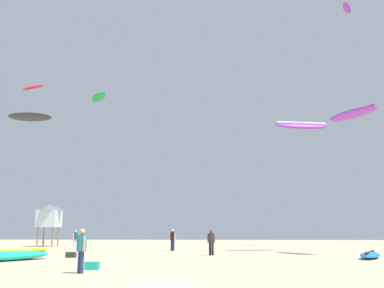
{
  "coord_description": "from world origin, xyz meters",
  "views": [
    {
      "loc": [
        1.66,
        -11.57,
        1.61
      ],
      "look_at": [
        0.0,
        16.79,
        7.49
      ],
      "focal_mm": 39.01,
      "sensor_mm": 36.0,
      "label": 1
    }
  ],
  "objects": [
    {
      "name": "lifeguard_tower",
      "position": [
        -15.29,
        30.32,
        3.05
      ],
      "size": [
        2.3,
        2.3,
        4.15
      ],
      "color": "#8C704C",
      "rests_on": "ground"
    },
    {
      "name": "person_right",
      "position": [
        1.28,
        16.45,
        0.96
      ],
      "size": [
        0.51,
        0.37,
        1.64
      ],
      "rotation": [
        0.0,
        0.0,
        1.17
      ],
      "color": "black",
      "rests_on": "ground"
    },
    {
      "name": "kite_grounded_mid",
      "position": [
        -9.53,
        10.8,
        0.29
      ],
      "size": [
        3.86,
        5.06,
        0.65
      ],
      "color": "#19B29E",
      "rests_on": "ground"
    },
    {
      "name": "person_foreground",
      "position": [
        -3.54,
        4.6,
        0.97
      ],
      "size": [
        0.4,
        0.44,
        1.66
      ],
      "rotation": [
        0.0,
        0.0,
        3.87
      ],
      "color": "navy",
      "rests_on": "ground"
    },
    {
      "name": "kite_aloft_1",
      "position": [
        -14.13,
        41.56,
        19.26
      ],
      "size": [
        3.41,
        3.79,
        0.91
      ],
      "color": "green"
    },
    {
      "name": "kite_aloft_0",
      "position": [
        -13.39,
        20.25,
        10.61
      ],
      "size": [
        3.58,
        1.52,
        0.79
      ],
      "color": "#2D2D33"
    },
    {
      "name": "kite_aloft_6",
      "position": [
        8.62,
        21.64,
        9.93
      ],
      "size": [
        4.63,
        2.12,
        1.06
      ],
      "color": "purple"
    },
    {
      "name": "kite_grounded_near",
      "position": [
        10.47,
        13.8,
        0.2
      ],
      "size": [
        2.47,
        3.63,
        0.43
      ],
      "color": "blue",
      "rests_on": "ground"
    },
    {
      "name": "kite_aloft_4",
      "position": [
        15.5,
        29.05,
        24.38
      ],
      "size": [
        1.84,
        2.41,
        0.56
      ],
      "color": "purple"
    },
    {
      "name": "kite_aloft_2",
      "position": [
        -18.19,
        30.66,
        16.91
      ],
      "size": [
        3.25,
        1.96,
        0.79
      ],
      "color": "red"
    },
    {
      "name": "cooler_box",
      "position": [
        -7.06,
        13.64,
        0.16
      ],
      "size": [
        0.56,
        0.36,
        0.32
      ],
      "primitive_type": "cube",
      "color": "#2D2D33",
      "rests_on": "ground"
    },
    {
      "name": "kite_aloft_3",
      "position": [
        11.16,
        17.0,
        9.53
      ],
      "size": [
        3.05,
        4.07,
        0.65
      ],
      "color": "purple"
    },
    {
      "name": "person_midground",
      "position": [
        -11.02,
        25.94,
        0.94
      ],
      "size": [
        0.36,
        0.49,
        1.61
      ],
      "rotation": [
        0.0,
        0.0,
        5.82
      ],
      "color": "silver",
      "rests_on": "ground"
    },
    {
      "name": "gear_bag",
      "position": [
        -3.52,
        6.07,
        0.16
      ],
      "size": [
        0.56,
        0.36,
        0.32
      ],
      "primitive_type": "cube",
      "color": "#19B29E",
      "rests_on": "ground"
    },
    {
      "name": "person_left",
      "position": [
        -1.86,
        22.26,
        0.98
      ],
      "size": [
        0.48,
        0.38,
        1.68
      ],
      "rotation": [
        0.0,
        0.0,
        4.11
      ],
      "color": "navy",
      "rests_on": "ground"
    }
  ]
}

